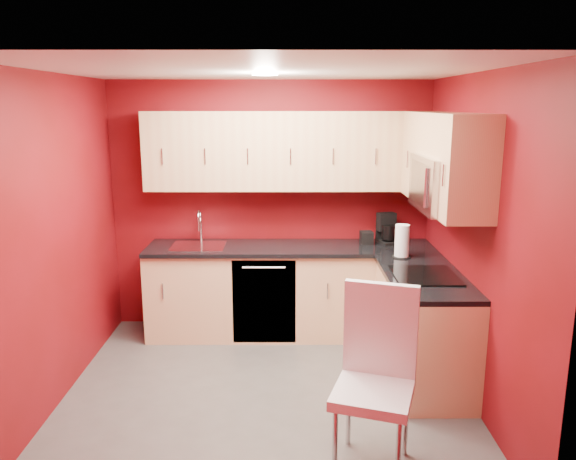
{
  "coord_description": "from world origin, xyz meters",
  "views": [
    {
      "loc": [
        0.17,
        -4.13,
        2.26
      ],
      "look_at": [
        0.18,
        0.55,
        1.21
      ],
      "focal_mm": 35.0,
      "sensor_mm": 36.0,
      "label": 1
    }
  ],
  "objects_px": {
    "paper_towel": "(402,241)",
    "sink": "(198,242)",
    "microwave": "(445,184)",
    "coffee_maker": "(389,229)",
    "napkin_holder": "(366,238)",
    "dining_chair": "(373,383)"
  },
  "relations": [
    {
      "from": "paper_towel",
      "to": "sink",
      "type": "bearing_deg",
      "value": 167.37
    },
    {
      "from": "microwave",
      "to": "coffee_maker",
      "type": "height_order",
      "value": "microwave"
    },
    {
      "from": "coffee_maker",
      "to": "napkin_holder",
      "type": "distance_m",
      "value": 0.24
    },
    {
      "from": "coffee_maker",
      "to": "paper_towel",
      "type": "height_order",
      "value": "paper_towel"
    },
    {
      "from": "sink",
      "to": "napkin_holder",
      "type": "distance_m",
      "value": 1.66
    },
    {
      "from": "sink",
      "to": "dining_chair",
      "type": "distance_m",
      "value": 2.6
    },
    {
      "from": "paper_towel",
      "to": "dining_chair",
      "type": "height_order",
      "value": "paper_towel"
    },
    {
      "from": "microwave",
      "to": "napkin_holder",
      "type": "xyz_separation_m",
      "value": [
        -0.44,
        1.07,
        -0.69
      ]
    },
    {
      "from": "microwave",
      "to": "sink",
      "type": "xyz_separation_m",
      "value": [
        -2.09,
        1.0,
        -0.72
      ]
    },
    {
      "from": "microwave",
      "to": "paper_towel",
      "type": "relative_size",
      "value": 2.54
    },
    {
      "from": "microwave",
      "to": "paper_towel",
      "type": "distance_m",
      "value": 0.85
    },
    {
      "from": "napkin_holder",
      "to": "sink",
      "type": "bearing_deg",
      "value": -177.54
    },
    {
      "from": "paper_towel",
      "to": "coffee_maker",
      "type": "bearing_deg",
      "value": 92.92
    },
    {
      "from": "microwave",
      "to": "coffee_maker",
      "type": "bearing_deg",
      "value": 101.16
    },
    {
      "from": "dining_chair",
      "to": "napkin_holder",
      "type": "bearing_deg",
      "value": 101.67
    },
    {
      "from": "napkin_holder",
      "to": "dining_chair",
      "type": "relative_size",
      "value": 0.11
    },
    {
      "from": "microwave",
      "to": "napkin_holder",
      "type": "bearing_deg",
      "value": 112.2
    },
    {
      "from": "dining_chair",
      "to": "microwave",
      "type": "bearing_deg",
      "value": 77.32
    },
    {
      "from": "dining_chair",
      "to": "sink",
      "type": "bearing_deg",
      "value": 141.08
    },
    {
      "from": "sink",
      "to": "dining_chair",
      "type": "bearing_deg",
      "value": -57.1
    },
    {
      "from": "sink",
      "to": "napkin_holder",
      "type": "bearing_deg",
      "value": 2.46
    },
    {
      "from": "paper_towel",
      "to": "dining_chair",
      "type": "relative_size",
      "value": 0.26
    }
  ]
}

